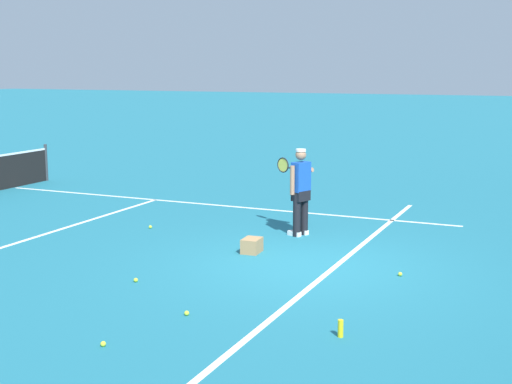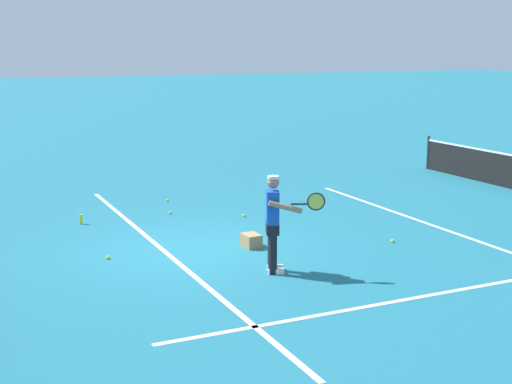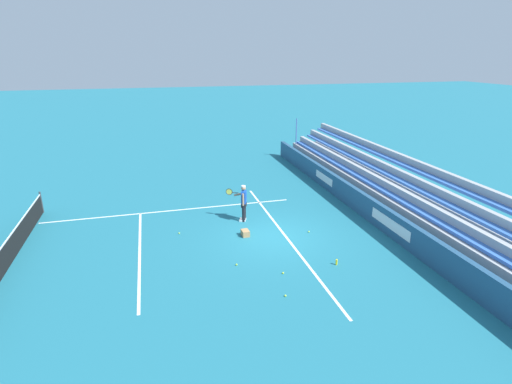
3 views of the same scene
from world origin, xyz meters
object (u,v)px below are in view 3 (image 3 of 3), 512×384
object	(u,v)px
ball_box_cardboard	(245,233)
tennis_ball_on_baseline	(309,232)
tennis_ball_far_left	(179,233)
water_bottle	(337,262)
tennis_ball_toward_net	(237,265)
tennis_net	(6,256)
tennis_player	(243,203)
tennis_ball_far_right	(283,273)
tennis_ball_stray_back	(285,296)

from	to	relation	value
ball_box_cardboard	tennis_ball_on_baseline	xyz separation A→B (m)	(-0.38, -2.76, -0.10)
tennis_ball_far_left	water_bottle	distance (m)	6.82
ball_box_cardboard	tennis_ball_toward_net	xyz separation A→B (m)	(-2.36, 0.90, -0.10)
tennis_ball_toward_net	tennis_net	xyz separation A→B (m)	(1.98, 8.05, 0.46)
tennis_player	tennis_ball_on_baseline	xyz separation A→B (m)	(-2.00, -2.45, -0.86)
tennis_net	tennis_ball_far_right	bearing A→B (deg)	-107.42
tennis_ball_toward_net	tennis_ball_far_left	size ratio (longest dim) A/B	1.00
tennis_ball_on_baseline	tennis_ball_far_left	world-z (taller)	same
tennis_ball_on_baseline	water_bottle	world-z (taller)	water_bottle
tennis_player	tennis_ball_on_baseline	world-z (taller)	tennis_player
tennis_ball_stray_back	tennis_net	world-z (taller)	tennis_net
tennis_ball_far_right	tennis_ball_on_baseline	world-z (taller)	same
tennis_ball_stray_back	tennis_player	bearing A→B (deg)	-1.00
tennis_ball_on_baseline	tennis_ball_stray_back	bearing A→B (deg)	149.32
tennis_ball_far_right	tennis_ball_far_left	xyz separation A→B (m)	(4.28, 3.28, 0.00)
tennis_ball_toward_net	tennis_ball_on_baseline	distance (m)	4.16
tennis_net	ball_box_cardboard	bearing A→B (deg)	-87.59
tennis_ball_far_right	tennis_net	xyz separation A→B (m)	(2.98, 9.51, 0.46)
tennis_ball_stray_back	tennis_ball_toward_net	world-z (taller)	same
ball_box_cardboard	water_bottle	size ratio (longest dim) A/B	1.82
tennis_player	tennis_ball_far_left	bearing A→B (deg)	103.00
tennis_player	tennis_net	world-z (taller)	tennis_player
ball_box_cardboard	tennis_ball_toward_net	distance (m)	2.53
tennis_ball_on_baseline	tennis_net	size ratio (longest dim) A/B	0.01
tennis_ball_far_left	tennis_net	distance (m)	6.38
tennis_player	ball_box_cardboard	bearing A→B (deg)	169.38
tennis_ball_on_baseline	tennis_net	world-z (taller)	tennis_net
tennis_ball_stray_back	tennis_ball_toward_net	bearing A→B (deg)	25.00
tennis_player	tennis_ball_stray_back	bearing A→B (deg)	179.00
tennis_ball_far_right	tennis_ball_toward_net	world-z (taller)	same
water_bottle	tennis_ball_stray_back	bearing A→B (deg)	120.13
tennis_ball_far_right	tennis_ball_stray_back	bearing A→B (deg)	164.47
tennis_ball_toward_net	tennis_ball_far_right	bearing A→B (deg)	-124.30
ball_box_cardboard	tennis_ball_far_left	distance (m)	2.87
tennis_ball_stray_back	water_bottle	distance (m)	2.87
tennis_ball_toward_net	tennis_ball_far_left	distance (m)	3.75
tennis_ball_on_baseline	tennis_ball_far_left	bearing A→B (deg)	76.62
water_bottle	tennis_net	world-z (taller)	tennis_net
tennis_ball_on_baseline	water_bottle	bearing A→B (deg)	178.31
tennis_ball_toward_net	tennis_net	world-z (taller)	tennis_net
tennis_net	tennis_ball_far_left	bearing A→B (deg)	-78.24
tennis_ball_toward_net	tennis_ball_far_left	xyz separation A→B (m)	(3.28, 1.82, 0.00)
tennis_ball_far_right	tennis_net	bearing A→B (deg)	72.58
tennis_ball_on_baseline	tennis_player	bearing A→B (deg)	50.85
tennis_player	ball_box_cardboard	world-z (taller)	tennis_player
tennis_ball_far_right	tennis_ball_stray_back	world-z (taller)	same
tennis_ball_stray_back	tennis_ball_on_baseline	xyz separation A→B (m)	(4.32, -2.56, 0.00)
tennis_ball_toward_net	water_bottle	world-z (taller)	water_bottle
tennis_ball_stray_back	tennis_net	xyz separation A→B (m)	(4.33, 9.14, 0.46)
water_bottle	tennis_ball_on_baseline	bearing A→B (deg)	-1.69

